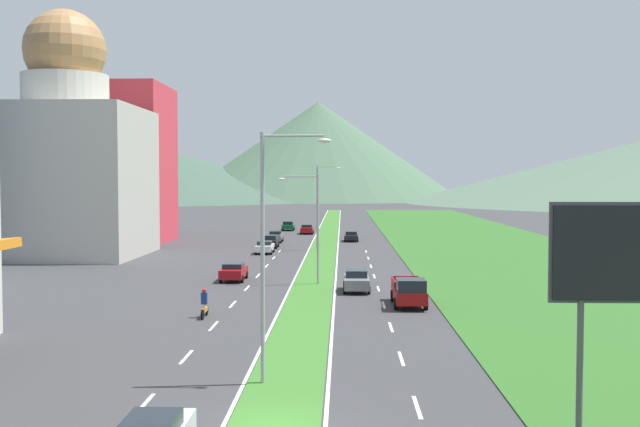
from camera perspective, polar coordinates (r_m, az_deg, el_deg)
name	(u,v)px	position (r m, az deg, el deg)	size (l,w,h in m)	color
ground_plane	(274,427)	(26.23, -3.56, -16.12)	(600.00, 600.00, 0.00)	#38383A
grass_median	(322,253)	(85.18, 0.18, -3.04)	(3.20, 240.00, 0.06)	#387028
grass_verge_right	(502,253)	(87.09, 13.88, -2.99)	(24.00, 240.00, 0.06)	#2D6023
lane_dash_left_3	(144,405)	(29.30, -13.42, -14.15)	(0.16, 2.80, 0.01)	silver
lane_dash_left_4	(186,357)	(36.29, -10.29, -10.84)	(0.16, 2.80, 0.01)	silver
lane_dash_left_5	(214,326)	(43.43, -8.22, -8.59)	(0.16, 2.80, 0.01)	silver
lane_dash_left_6	(233,304)	(50.65, -6.75, -6.97)	(0.16, 2.80, 0.01)	silver
lane_dash_left_7	(247,288)	(57.94, -5.66, -5.75)	(0.16, 2.80, 0.01)	silver
lane_dash_left_8	(258,276)	(65.26, -4.81, -4.81)	(0.16, 2.80, 0.01)	silver
lane_dash_left_9	(267,266)	(72.60, -4.14, -4.05)	(0.16, 2.80, 0.01)	silver
lane_dash_left_10	(274,258)	(79.96, -3.59, -3.43)	(0.16, 2.80, 0.01)	silver
lane_dash_left_11	(280,251)	(87.34, -3.14, -2.92)	(0.16, 2.80, 0.01)	silver
lane_dash_right_3	(417,407)	(28.48, 7.51, -14.60)	(0.16, 2.80, 0.01)	silver
lane_dash_right_4	(401,359)	(35.63, 6.29, -11.07)	(0.16, 2.80, 0.01)	silver
lane_dash_right_5	(391,327)	(42.88, 5.49, -8.72)	(0.16, 2.80, 0.01)	silver
lane_dash_right_6	(384,305)	(50.18, 4.94, -7.05)	(0.16, 2.80, 0.01)	silver
lane_dash_right_7	(378,289)	(57.53, 4.52, -5.81)	(0.16, 2.80, 0.01)	silver
lane_dash_right_8	(374,276)	(64.89, 4.20, -4.85)	(0.16, 2.80, 0.01)	silver
lane_dash_right_9	(371,266)	(72.27, 3.95, -4.08)	(0.16, 2.80, 0.01)	silver
lane_dash_right_10	(368,258)	(79.67, 3.75, -3.46)	(0.16, 2.80, 0.01)	silver
lane_dash_right_11	(366,251)	(87.07, 3.57, -2.94)	(0.16, 2.80, 0.01)	silver
edge_line_median_left	(307,253)	(85.25, -1.00, -3.05)	(0.16, 240.00, 0.01)	silver
edge_line_median_right	(337,253)	(85.15, 1.36, -3.06)	(0.16, 240.00, 0.01)	silver
domed_building	(67,160)	(86.00, -18.97, 3.91)	(16.40, 16.40, 26.98)	#B7B2A8
midrise_colored	(117,164)	(103.39, -15.42, 3.69)	(13.60, 13.60, 21.08)	#D83847
hill_far_left	(122,169)	(333.92, -15.02, 3.34)	(198.81, 198.81, 26.42)	#3D5647
hill_far_center	(318,151)	(321.68, -0.13, 4.88)	(123.76, 123.76, 42.27)	#47664C
street_lamp_near	(269,242)	(30.25, -3.93, -2.19)	(2.90, 0.28, 10.36)	#99999E
street_lamp_mid	(313,221)	(59.13, -0.53, -0.57)	(3.26, 0.28, 8.84)	#99999E
street_lamp_far	(319,202)	(88.03, -0.04, 0.89)	(2.87, 0.39, 10.15)	#99999E
car_0	(234,271)	(62.33, -6.68, -4.46)	(2.00, 4.45, 1.48)	maroon
car_1	(356,281)	(55.96, 2.83, -5.20)	(2.00, 4.16, 1.62)	slate
car_3	(351,236)	(101.40, 2.43, -1.75)	(1.91, 4.24, 1.37)	black
car_5	(288,226)	(122.82, -2.47, -0.96)	(2.02, 4.15, 1.54)	#0C5128
car_6	(276,236)	(99.92, -3.44, -1.77)	(1.88, 4.34, 1.53)	slate
car_7	(271,241)	(91.66, -3.84, -2.16)	(1.91, 4.32, 1.59)	black
car_8	(307,229)	(115.16, -1.01, -1.20)	(2.00, 4.41, 1.47)	maroon
car_9	(265,247)	(84.75, -4.28, -2.59)	(1.96, 4.45, 1.43)	silver
pickup_truck_0	(409,292)	(49.75, 6.89, -6.01)	(2.18, 5.40, 2.00)	maroon
motorcycle_rider	(204,305)	(46.02, -8.91, -7.02)	(0.36, 2.00, 1.80)	black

